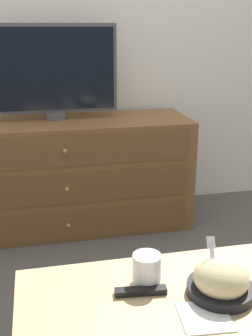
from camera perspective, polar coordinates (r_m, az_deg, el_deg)
name	(u,v)px	position (r m, az deg, el deg)	size (l,w,h in m)	color
ground_plane	(76,206)	(2.98, -6.78, -5.08)	(12.00, 12.00, 0.00)	#56514C
wall_back	(67,8)	(2.76, -7.94, 20.69)	(12.00, 0.05, 2.60)	white
dresser	(63,175)	(2.60, -8.47, -0.90)	(1.53, 0.51, 0.67)	brown
tv	(54,71)	(2.53, -9.79, 12.87)	(0.74, 0.13, 0.54)	#515156
coffee_table	(183,315)	(1.33, 7.72, -19.18)	(0.97, 0.47, 0.46)	tan
takeout_bowl	(221,281)	(1.29, 12.72, -14.68)	(0.19, 0.19, 0.16)	black
drink_cup	(147,271)	(1.31, 2.83, -13.74)	(0.09, 0.09, 0.10)	white
napkin	(205,317)	(1.22, 10.63, -19.19)	(0.15, 0.15, 0.00)	white
remote_control	(141,291)	(1.28, 2.00, -16.33)	(0.15, 0.05, 0.02)	black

